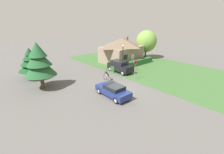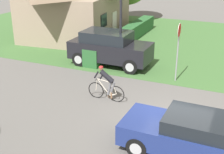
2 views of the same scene
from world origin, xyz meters
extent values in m
plane|color=#5B5956|center=(0.00, 0.00, 0.00)|extent=(140.00, 140.00, 0.00)
cube|color=#3D6633|center=(11.90, 4.00, 0.01)|extent=(16.00, 36.00, 0.01)
cube|color=gray|center=(10.81, 10.27, 1.63)|extent=(8.72, 6.73, 3.26)
cube|color=silver|center=(11.08, 7.24, 1.00)|extent=(0.90, 0.14, 2.00)
cube|color=black|center=(8.79, 7.04, 1.79)|extent=(1.10, 0.16, 0.90)
cube|color=#285B2D|center=(9.89, 5.89, 0.53)|extent=(11.06, 0.90, 1.05)
cube|color=navy|center=(-1.47, -0.80, 0.64)|extent=(1.93, 4.50, 0.70)
cube|color=black|center=(-1.48, -1.05, 1.21)|extent=(1.66, 2.21, 0.45)
cylinder|color=black|center=(-2.27, 0.73, 0.35)|extent=(0.26, 0.70, 0.70)
cylinder|color=#ADADB2|center=(-2.27, 0.73, 0.35)|extent=(0.27, 0.41, 0.40)
cylinder|color=black|center=(-0.62, 0.70, 0.35)|extent=(0.26, 0.70, 0.70)
cylinder|color=#ADADB2|center=(-0.62, 0.70, 0.35)|extent=(0.27, 0.41, 0.40)
torus|color=black|center=(1.12, 2.87, 0.36)|extent=(0.05, 0.76, 0.76)
torus|color=black|center=(1.14, 3.87, 0.36)|extent=(0.05, 0.76, 0.76)
cylinder|color=beige|center=(1.12, 3.12, 0.54)|extent=(0.04, 0.18, 0.62)
cylinder|color=beige|center=(1.13, 3.49, 0.58)|extent=(0.04, 0.63, 0.71)
cylinder|color=beige|center=(1.13, 3.42, 0.89)|extent=(0.05, 0.74, 0.11)
cylinder|color=beige|center=(1.12, 3.03, 0.30)|extent=(0.04, 0.33, 0.16)
cylinder|color=beige|center=(1.12, 2.96, 0.60)|extent=(0.03, 0.21, 0.50)
cylinder|color=beige|center=(1.13, 3.83, 0.64)|extent=(0.04, 0.12, 0.57)
cylinder|color=black|center=(1.13, 3.79, 0.92)|extent=(0.44, 0.03, 0.02)
ellipsoid|color=black|center=(1.12, 3.05, 0.87)|extent=(0.08, 0.20, 0.05)
cylinder|color=slate|center=(1.12, 3.04, 0.66)|extent=(0.11, 0.25, 0.52)
cylinder|color=slate|center=(1.12, 3.20, 0.58)|extent=(0.11, 0.25, 0.68)
cylinder|color=#8C6647|center=(1.13, 3.11, 0.26)|extent=(0.08, 0.08, 0.30)
cylinder|color=#8C6647|center=(1.18, 3.27, 0.17)|extent=(0.17, 0.08, 0.21)
cylinder|color=black|center=(1.13, 3.33, 1.11)|extent=(0.23, 0.68, 0.58)
cylinder|color=black|center=(1.13, 3.56, 1.10)|extent=(0.07, 0.25, 0.35)
cylinder|color=black|center=(1.13, 3.84, 1.10)|extent=(0.07, 0.25, 0.35)
sphere|color=#8C6647|center=(1.13, 3.61, 1.44)|extent=(0.19, 0.19, 0.19)
ellipsoid|color=red|center=(1.13, 3.61, 1.49)|extent=(0.22, 0.18, 0.12)
cube|color=black|center=(5.39, 5.04, 0.88)|extent=(2.01, 4.63, 1.00)
cube|color=black|center=(5.39, 5.27, 1.68)|extent=(1.76, 2.72, 0.60)
cylinder|color=black|center=(4.53, 6.62, 0.41)|extent=(0.30, 0.82, 0.82)
cylinder|color=#ADADB2|center=(4.53, 6.62, 0.41)|extent=(0.31, 0.48, 0.48)
cylinder|color=black|center=(6.28, 6.61, 0.41)|extent=(0.30, 0.82, 0.82)
cylinder|color=#ADADB2|center=(6.28, 6.61, 0.41)|extent=(0.31, 0.48, 0.48)
cylinder|color=black|center=(4.51, 3.48, 0.41)|extent=(0.30, 0.82, 0.82)
cylinder|color=#ADADB2|center=(4.51, 3.48, 0.41)|extent=(0.31, 0.48, 0.48)
cylinder|color=black|center=(6.26, 3.47, 0.41)|extent=(0.30, 0.82, 0.82)
cylinder|color=#ADADB2|center=(6.26, 3.47, 0.41)|extent=(0.31, 0.48, 0.48)
cylinder|color=gray|center=(4.51, 1.03, 1.17)|extent=(0.07, 0.07, 2.34)
cylinder|color=red|center=(4.51, 1.03, 2.62)|extent=(0.66, 0.03, 0.66)
cylinder|color=silver|center=(4.51, 1.03, 2.62)|extent=(0.70, 0.03, 0.70)
cylinder|color=black|center=(5.29, 4.39, 2.22)|extent=(0.14, 0.14, 4.45)
cylinder|color=#4C3823|center=(17.20, 8.65, 1.00)|extent=(0.39, 0.39, 2.00)
camera|label=1|loc=(-11.85, -12.47, 8.10)|focal=24.00mm
camera|label=2|loc=(-10.26, -1.89, 6.14)|focal=50.00mm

